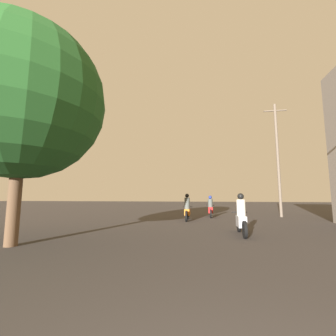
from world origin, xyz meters
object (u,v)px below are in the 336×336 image
at_px(motorcycle_red, 210,208).
at_px(utility_pole_far, 278,157).
at_px(motorcycle_silver, 241,218).
at_px(motorcycle_orange, 187,210).
at_px(street_tree, 23,100).

relative_size(motorcycle_red, utility_pole_far, 0.24).
xyz_separation_m(motorcycle_red, utility_pole_far, (4.91, 0.85, 3.70)).
bearing_deg(motorcycle_silver, utility_pole_far, 58.37).
relative_size(motorcycle_silver, motorcycle_red, 1.01).
bearing_deg(motorcycle_red, utility_pole_far, 3.66).
bearing_deg(motorcycle_red, motorcycle_orange, -126.41).
height_order(motorcycle_orange, street_tree, street_tree).
bearing_deg(motorcycle_orange, motorcycle_silver, -68.08).
bearing_deg(street_tree, utility_pole_far, 45.74).
height_order(motorcycle_silver, street_tree, street_tree).
xyz_separation_m(motorcycle_orange, motorcycle_red, (1.44, 2.47, -0.04)).
bearing_deg(motorcycle_orange, motorcycle_red, 54.89).
height_order(motorcycle_orange, utility_pole_far, utility_pole_far).
bearing_deg(motorcycle_silver, street_tree, -162.02).
relative_size(motorcycle_red, street_tree, 0.29).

